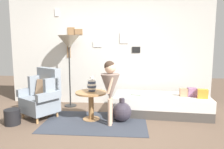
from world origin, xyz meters
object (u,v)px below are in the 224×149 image
Objects in this scene: side_table at (91,100)px; person_child at (110,84)px; vase_striped at (92,85)px; floor_lamp at (69,44)px; daybed at (161,105)px; armchair at (43,95)px; book_on_daybed at (137,94)px; demijohn_near at (122,112)px; magazine_basket at (12,117)px.

person_child is (0.39, -0.25, 0.35)m from side_table.
vase_striped is at bearing 141.01° from person_child.
vase_striped reaches higher than side_table.
floor_lamp reaches higher than person_child.
daybed is 6.73× the size of vase_striped.
side_table is (0.99, -0.08, -0.05)m from armchair.
armchair reaches higher than vase_striped.
floor_lamp reaches higher than book_on_daybed.
person_child is 0.63m from demijohn_near.
vase_striped reaches higher than book_on_daybed.
daybed is 1.46m from side_table.
armchair reaches higher than daybed.
side_table is 0.63m from demijohn_near.
daybed is at bearing 31.24° from demijohn_near.
book_on_daybed is at bearing -176.07° from daybed.
armchair is 1.02m from vase_striped.
side_table is 0.36× the size of floor_lamp.
floor_lamp is at bearing 168.23° from daybed.
side_table is 0.58m from person_child.
floor_lamp is at bearing 129.09° from vase_striped.
daybed is 1.33m from person_child.
person_child is 2.57× the size of demijohn_near.
vase_striped is (0.99, -0.03, 0.23)m from armchair.
vase_striped reaches higher than demijohn_near.
side_table is 2.69× the size of book_on_daybed.
armchair is at bearing -113.47° from floor_lamp.
person_child reaches higher than book_on_daybed.
floor_lamp is at bearing 59.28° from magazine_basket.
daybed is (2.37, 0.36, -0.24)m from armchair.
armchair is 1.89m from book_on_daybed.
book_on_daybed is 2.40m from magazine_basket.
daybed is 1.69× the size of person_child.
vase_striped is 0.18× the size of floor_lamp.
floor_lamp is at bearing 126.90° from side_table.
daybed is at bearing 15.59° from vase_striped.
person_child reaches higher than demijohn_near.
floor_lamp is 1.93m from magazine_basket.
daybed is at bearing 16.27° from magazine_basket.
magazine_basket is at bearing -163.73° from daybed.
person_child reaches higher than armchair.
magazine_basket is (-0.39, -0.45, -0.30)m from armchair.
side_table is at bearing -162.38° from daybed.
side_table is 1.50m from floor_lamp.
demijohn_near is at bearing -122.66° from book_on_daybed.
floor_lamp is 1.41× the size of person_child.
demijohn_near is (1.24, -0.90, -1.25)m from floor_lamp.
vase_striped reaches higher than magazine_basket.
armchair is 2.16× the size of demijohn_near.
side_table is at bearing 14.90° from magazine_basket.
armchair is 3.33× the size of vase_striped.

